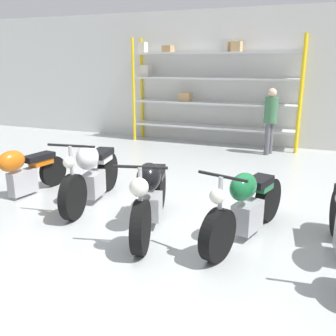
# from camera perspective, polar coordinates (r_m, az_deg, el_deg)

# --- Properties ---
(ground_plane) EXTENTS (30.00, 30.00, 0.00)m
(ground_plane) POSITION_cam_1_polar(r_m,az_deg,el_deg) (5.51, -1.53, -8.09)
(ground_plane) COLOR #B2B7B7
(back_wall) EXTENTS (30.00, 0.08, 3.60)m
(back_wall) POSITION_cam_1_polar(r_m,az_deg,el_deg) (10.63, 10.95, 13.28)
(back_wall) COLOR silver
(back_wall) RESTS_ON ground_plane
(shelving_rack) EXTENTS (4.61, 0.63, 2.89)m
(shelving_rack) POSITION_cam_1_polar(r_m,az_deg,el_deg) (10.45, 6.37, 12.46)
(shelving_rack) COLOR yellow
(shelving_rack) RESTS_ON ground_plane
(motorcycle_orange) EXTENTS (0.66, 2.03, 0.96)m
(motorcycle_orange) POSITION_cam_1_polar(r_m,az_deg,el_deg) (6.79, -21.69, -0.67)
(motorcycle_orange) COLOR black
(motorcycle_orange) RESTS_ON ground_plane
(motorcycle_white) EXTENTS (0.72, 2.04, 1.11)m
(motorcycle_white) POSITION_cam_1_polar(r_m,az_deg,el_deg) (6.18, -11.52, -0.89)
(motorcycle_white) COLOR black
(motorcycle_white) RESTS_ON ground_plane
(motorcycle_black) EXTENTS (0.80, 2.06, 1.09)m
(motorcycle_black) POSITION_cam_1_polar(r_m,az_deg,el_deg) (5.11, -2.71, -4.28)
(motorcycle_black) COLOR black
(motorcycle_black) RESTS_ON ground_plane
(motorcycle_green) EXTENTS (0.84, 2.04, 1.03)m
(motorcycle_green) POSITION_cam_1_polar(r_m,az_deg,el_deg) (4.95, 11.81, -5.77)
(motorcycle_green) COLOR black
(motorcycle_green) RESTS_ON ground_plane
(person_browsing) EXTENTS (0.41, 0.41, 1.62)m
(person_browsing) POSITION_cam_1_polar(r_m,az_deg,el_deg) (9.57, 15.35, 7.63)
(person_browsing) COLOR #595960
(person_browsing) RESTS_ON ground_plane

